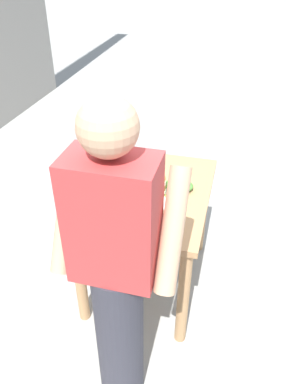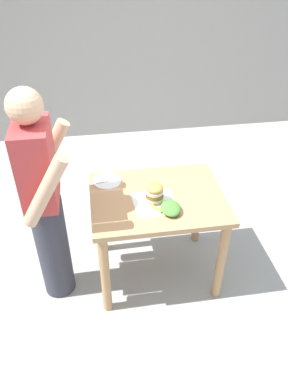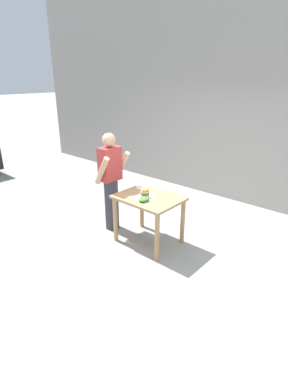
% 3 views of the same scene
% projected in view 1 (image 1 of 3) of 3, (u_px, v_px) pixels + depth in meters
% --- Properties ---
extents(ground_plane, '(80.00, 80.00, 0.00)m').
position_uv_depth(ground_plane, '(147.00, 278.00, 2.79)').
color(ground_plane, '#9E9E99').
extents(patio_table, '(0.76, 0.98, 0.80)m').
position_uv_depth(patio_table, '(148.00, 209.00, 2.43)').
color(patio_table, tan).
rests_on(patio_table, ground).
extents(serving_paper, '(0.32, 0.32, 0.00)m').
position_uv_depth(serving_paper, '(159.00, 195.00, 2.30)').
color(serving_paper, white).
rests_on(serving_paper, patio_table).
extents(sandwich, '(0.13, 0.13, 0.18)m').
position_uv_depth(sandwich, '(156.00, 184.00, 2.26)').
color(sandwich, gold).
rests_on(sandwich, serving_paper).
extents(pickle_spear, '(0.09, 0.08, 0.02)m').
position_uv_depth(pickle_spear, '(173.00, 194.00, 2.28)').
color(pickle_spear, '#8EA83D').
rests_on(pickle_spear, serving_paper).
extents(side_plate_with_forks, '(0.22, 0.22, 0.02)m').
position_uv_depth(side_plate_with_forks, '(91.00, 216.00, 2.11)').
color(side_plate_with_forks, white).
rests_on(side_plate_with_forks, patio_table).
extents(side_salad, '(0.18, 0.14, 0.06)m').
position_uv_depth(side_salad, '(179.00, 185.00, 2.34)').
color(side_salad, '#477F33').
rests_on(side_salad, patio_table).
extents(diner_across_table, '(0.55, 0.35, 1.69)m').
position_uv_depth(diner_across_table, '(117.00, 272.00, 1.65)').
color(diner_across_table, '#33333D').
rests_on(diner_across_table, ground).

